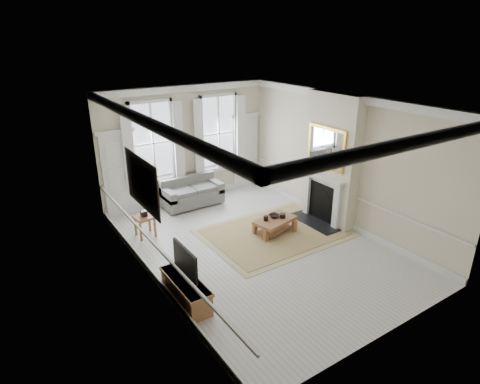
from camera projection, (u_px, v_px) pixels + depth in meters
floor at (258, 247)px, 9.53m from camera, size 7.20×7.20×0.00m
ceiling at (260, 102)px, 8.27m from camera, size 7.20×7.20×0.00m
back_wall at (187, 144)px, 11.69m from camera, size 5.20×0.00×5.20m
left_wall at (147, 205)px, 7.57m from camera, size 0.00×7.20×7.20m
right_wall at (341, 160)px, 10.22m from camera, size 0.00×7.20×7.20m
window_left at (153, 143)px, 11.04m from camera, size 1.26×0.20×2.20m
window_right at (218, 133)px, 12.12m from camera, size 1.26×0.20×2.20m
door_left at (120, 175)px, 10.82m from camera, size 0.90×0.08×2.30m
door_right at (245, 152)px, 12.91m from camera, size 0.90×0.08×2.30m
painting at (142, 183)px, 7.69m from camera, size 0.05×1.66×1.06m
chimney_breast at (331, 160)px, 10.29m from camera, size 0.35×1.70×3.38m
hearth at (314, 222)px, 10.69m from camera, size 0.55×1.50×0.05m
fireplace at (321, 196)px, 10.53m from camera, size 0.21×1.45×1.33m
mirror at (326, 148)px, 10.05m from camera, size 0.06×1.26×1.06m
sofa at (191, 194)px, 11.73m from camera, size 1.72×0.83×0.83m
side_table at (144, 220)px, 9.87m from camera, size 0.49×0.49×0.55m
rug at (275, 233)px, 10.17m from camera, size 3.50×2.60×0.02m
coffee_table at (275, 222)px, 10.05m from camera, size 1.17×0.84×0.40m
ceramic_pot_a at (266, 218)px, 9.91m from camera, size 0.12×0.12×0.12m
ceramic_pot_b at (283, 216)px, 10.07m from camera, size 0.15×0.15×0.11m
bowl at (274, 216)px, 10.11m from camera, size 0.30×0.30×0.07m
tv_stand at (186, 291)px, 7.50m from camera, size 0.43×1.33×0.47m
tv at (185, 261)px, 7.28m from camera, size 0.08×0.90×0.68m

